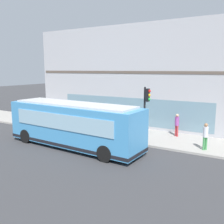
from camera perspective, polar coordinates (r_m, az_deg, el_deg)
ground at (r=17.08m, az=-6.41°, el=-8.43°), size 120.00×120.00×0.00m
sidewalk_curb at (r=20.91m, az=1.41°, el=-4.75°), size 4.33×40.00×0.15m
building_corner at (r=25.26m, az=7.60°, el=8.00°), size 6.83×20.57×9.17m
city_bus_nearside at (r=17.25m, az=-8.82°, el=-2.95°), size 3.05×10.16×3.07m
traffic_light_near_corner at (r=17.47m, az=7.84°, el=1.75°), size 0.32×0.49×3.95m
fire_hydrant at (r=21.62m, az=-2.94°, el=-3.08°), size 0.35×0.35×0.74m
pedestrian_near_hydrant at (r=26.18m, az=-16.05°, el=0.22°), size 0.32×0.32×1.73m
pedestrian_walking_along_curb at (r=17.16m, az=20.58°, el=-4.85°), size 0.32×0.32×1.77m
pedestrian_by_light_pole at (r=19.94m, az=14.61°, el=-2.54°), size 0.32×0.32×1.77m
newspaper_vending_box at (r=23.50m, az=-6.54°, el=-1.87°), size 0.44×0.43×0.90m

